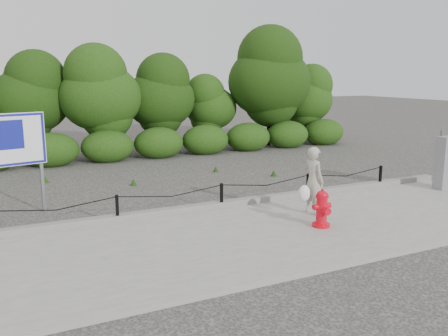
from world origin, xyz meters
The scene contains 9 objects.
ground centered at (0.00, 0.00, 0.00)m, with size 90.00×90.00×0.00m, color #2D2B28.
sidewalk centered at (0.00, -2.00, 0.04)m, with size 14.00×4.00×0.08m, color gray.
curb centered at (0.00, 0.05, 0.15)m, with size 14.00×0.22×0.14m, color slate.
chain_barrier centered at (0.00, 0.00, 0.46)m, with size 10.06×0.06×0.60m.
treeline centered at (0.22, 8.85, 2.58)m, with size 20.28×3.75×5.20m.
fire_hydrant centered at (1.27, -2.20, 0.47)m, with size 0.42×0.43×0.81m.
pedestrian centered at (1.65, -1.35, 0.84)m, with size 0.71×0.61×1.55m.
utility_cabinet centered at (6.40, -0.98, 0.82)m, with size 0.58×0.41×1.62m.
advertising_sign centered at (-4.43, 1.64, 1.68)m, with size 1.46×0.40×2.38m.
Camera 1 is at (-4.72, -9.87, 3.24)m, focal length 38.00 mm.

